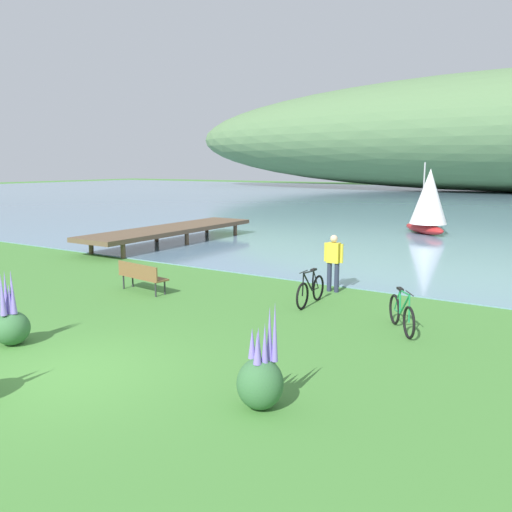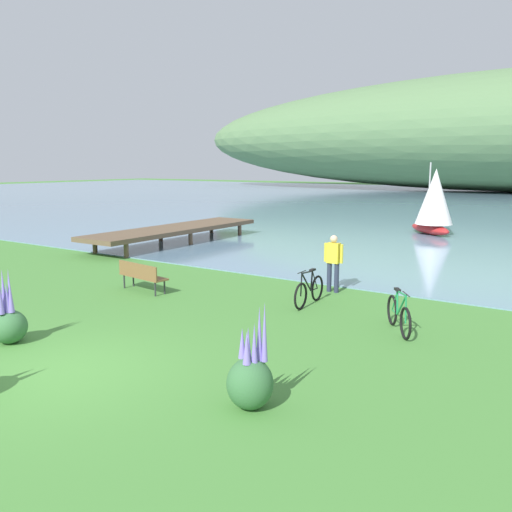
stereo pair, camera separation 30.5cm
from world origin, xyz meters
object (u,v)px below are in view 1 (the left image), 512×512
park_bench_near_camera (141,275)px  person_at_shoreline (333,259)px  bicycle_beside_path (402,314)px  sailboat_nearest_to_shore (429,201)px  bicycle_leaning_near_bench (311,291)px

park_bench_near_camera → person_at_shoreline: (4.78, 3.11, 0.46)m
bicycle_beside_path → person_at_shoreline: 3.93m
bicycle_beside_path → person_at_shoreline: (-2.87, 2.62, 0.58)m
park_bench_near_camera → sailboat_nearest_to_shore: 18.11m
park_bench_near_camera → sailboat_nearest_to_shore: size_ratio=0.48×
park_bench_near_camera → person_at_shoreline: bearing=33.0°
bicycle_beside_path → sailboat_nearest_to_shore: 17.65m
park_bench_near_camera → bicycle_leaning_near_bench: (4.89, 1.40, -0.12)m
sailboat_nearest_to_shore → park_bench_near_camera: bearing=-102.1°
bicycle_leaning_near_bench → bicycle_beside_path: same height
bicycle_leaning_near_bench → sailboat_nearest_to_shore: size_ratio=0.46×
park_bench_near_camera → bicycle_leaning_near_bench: bicycle_leaning_near_bench is taller
park_bench_near_camera → bicycle_leaning_near_bench: bearing=16.0°
park_bench_near_camera → bicycle_beside_path: 7.67m
bicycle_beside_path → person_at_shoreline: person_at_shoreline is taller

